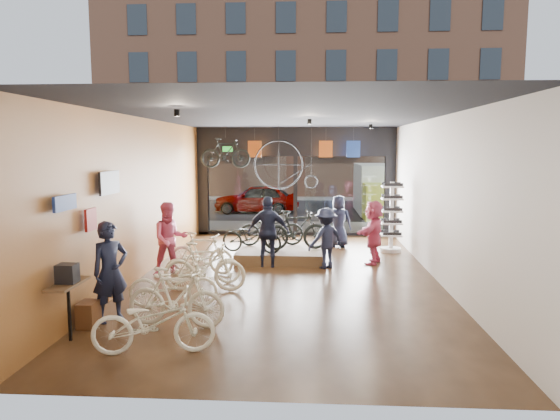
# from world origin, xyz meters

# --- Properties ---
(ground_plane) EXTENTS (7.00, 12.00, 0.04)m
(ground_plane) POSITION_xyz_m (0.00, 0.00, -0.02)
(ground_plane) COLOR black
(ground_plane) RESTS_ON ground
(ceiling) EXTENTS (7.00, 12.00, 0.04)m
(ceiling) POSITION_xyz_m (0.00, 0.00, 3.82)
(ceiling) COLOR black
(ceiling) RESTS_ON ground
(wall_left) EXTENTS (0.04, 12.00, 3.80)m
(wall_left) POSITION_xyz_m (-3.52, 0.00, 1.90)
(wall_left) COLOR #B27A3D
(wall_left) RESTS_ON ground
(wall_right) EXTENTS (0.04, 12.00, 3.80)m
(wall_right) POSITION_xyz_m (3.52, 0.00, 1.90)
(wall_right) COLOR beige
(wall_right) RESTS_ON ground
(wall_back) EXTENTS (7.00, 0.04, 3.80)m
(wall_back) POSITION_xyz_m (0.00, -6.02, 1.90)
(wall_back) COLOR beige
(wall_back) RESTS_ON ground
(storefront) EXTENTS (7.00, 0.26, 3.80)m
(storefront) POSITION_xyz_m (0.00, 6.00, 1.90)
(storefront) COLOR black
(storefront) RESTS_ON ground
(exit_sign) EXTENTS (0.35, 0.06, 0.18)m
(exit_sign) POSITION_xyz_m (-2.40, 5.88, 3.05)
(exit_sign) COLOR #198C26
(exit_sign) RESTS_ON storefront
(street_road) EXTENTS (30.00, 18.00, 0.02)m
(street_road) POSITION_xyz_m (0.00, 15.00, -0.01)
(street_road) COLOR black
(street_road) RESTS_ON ground
(sidewalk_near) EXTENTS (30.00, 2.40, 0.12)m
(sidewalk_near) POSITION_xyz_m (0.00, 7.20, 0.06)
(sidewalk_near) COLOR slate
(sidewalk_near) RESTS_ON ground
(sidewalk_far) EXTENTS (30.00, 2.00, 0.12)m
(sidewalk_far) POSITION_xyz_m (0.00, 19.00, 0.06)
(sidewalk_far) COLOR slate
(sidewalk_far) RESTS_ON ground
(opposite_building) EXTENTS (26.00, 5.00, 14.00)m
(opposite_building) POSITION_xyz_m (0.00, 21.50, 7.00)
(opposite_building) COLOR brown
(opposite_building) RESTS_ON ground
(street_car) EXTENTS (4.04, 1.63, 1.38)m
(street_car) POSITION_xyz_m (-2.05, 12.00, 0.69)
(street_car) COLOR gray
(street_car) RESTS_ON street_road
(box_truck) EXTENTS (1.98, 5.94, 2.34)m
(box_truck) POSITION_xyz_m (3.72, 11.00, 1.17)
(box_truck) COLOR silver
(box_truck) RESTS_ON street_road
(floor_bike_0) EXTENTS (1.91, 0.94, 0.96)m
(floor_bike_0) POSITION_xyz_m (-1.79, -4.65, 0.48)
(floor_bike_0) COLOR #ECE8CA
(floor_bike_0) RESTS_ON ground_plane
(floor_bike_1) EXTENTS (1.77, 0.67, 1.04)m
(floor_bike_1) POSITION_xyz_m (-1.76, -3.50, 0.52)
(floor_bike_1) COLOR #ECE8CA
(floor_bike_1) RESTS_ON ground_plane
(floor_bike_2) EXTENTS (1.77, 0.83, 0.90)m
(floor_bike_2) POSITION_xyz_m (-2.12, -2.41, 0.45)
(floor_bike_2) COLOR #ECE8CA
(floor_bike_2) RESTS_ON ground_plane
(floor_bike_3) EXTENTS (1.80, 0.56, 1.07)m
(floor_bike_3) POSITION_xyz_m (-1.73, -1.34, 0.54)
(floor_bike_3) COLOR #ECE8CA
(floor_bike_3) RESTS_ON ground_plane
(floor_bike_4) EXTENTS (1.79, 0.80, 0.91)m
(floor_bike_4) POSITION_xyz_m (-1.90, -0.73, 0.46)
(floor_bike_4) COLOR #ECE8CA
(floor_bike_4) RESTS_ON ground_plane
(floor_bike_5) EXTENTS (1.77, 0.89, 1.02)m
(floor_bike_5) POSITION_xyz_m (-2.13, 0.20, 0.51)
(floor_bike_5) COLOR #ECE8CA
(floor_bike_5) RESTS_ON ground_plane
(display_platform) EXTENTS (2.40, 1.80, 0.30)m
(display_platform) POSITION_xyz_m (-0.26, 1.83, 0.15)
(display_platform) COLOR #4B2D19
(display_platform) RESTS_ON ground_plane
(display_bike_left) EXTENTS (1.74, 0.91, 0.87)m
(display_bike_left) POSITION_xyz_m (-1.02, 1.32, 0.74)
(display_bike_left) COLOR black
(display_bike_left) RESTS_ON display_platform
(display_bike_mid) EXTENTS (1.89, 0.92, 1.09)m
(display_bike_mid) POSITION_xyz_m (0.15, 1.78, 0.85)
(display_bike_mid) COLOR black
(display_bike_mid) RESTS_ON display_platform
(display_bike_right) EXTENTS (1.94, 0.92, 0.98)m
(display_bike_right) POSITION_xyz_m (-0.59, 2.36, 0.79)
(display_bike_right) COLOR black
(display_bike_right) RESTS_ON display_platform
(customer_0) EXTENTS (0.76, 0.77, 1.80)m
(customer_0) POSITION_xyz_m (-2.99, -3.28, 0.90)
(customer_0) COLOR #161C33
(customer_0) RESTS_ON ground_plane
(customer_1) EXTENTS (1.07, 0.98, 1.78)m
(customer_1) POSITION_xyz_m (-2.85, -0.00, 0.89)
(customer_1) COLOR #CC4C72
(customer_1) RESTS_ON ground_plane
(customer_2) EXTENTS (1.11, 0.51, 1.84)m
(customer_2) POSITION_xyz_m (-0.54, 1.00, 0.92)
(customer_2) COLOR #161C33
(customer_2) RESTS_ON ground_plane
(customer_3) EXTENTS (1.16, 1.04, 1.56)m
(customer_3) POSITION_xyz_m (0.94, 0.93, 0.78)
(customer_3) COLOR #161C33
(customer_3) RESTS_ON ground_plane
(customer_4) EXTENTS (0.83, 0.58, 1.63)m
(customer_4) POSITION_xyz_m (1.42, 3.76, 0.81)
(customer_4) COLOR #161C33
(customer_4) RESTS_ON ground_plane
(customer_5) EXTENTS (1.05, 1.65, 1.70)m
(customer_5) POSITION_xyz_m (2.23, 1.57, 0.85)
(customer_5) COLOR #CC4C72
(customer_5) RESTS_ON ground_plane
(sunglasses_rack) EXTENTS (0.68, 0.59, 2.09)m
(sunglasses_rack) POSITION_xyz_m (2.95, 3.17, 1.05)
(sunglasses_rack) COLOR white
(sunglasses_rack) RESTS_ON ground_plane
(wall_merch) EXTENTS (0.40, 2.40, 2.60)m
(wall_merch) POSITION_xyz_m (-3.38, -3.50, 1.30)
(wall_merch) COLOR navy
(wall_merch) RESTS_ON wall_left
(penny_farthing) EXTENTS (1.99, 0.06, 1.59)m
(penny_farthing) POSITION_xyz_m (-0.17, 4.39, 2.50)
(penny_farthing) COLOR black
(penny_farthing) RESTS_ON ceiling
(hung_bike) EXTENTS (1.63, 0.65, 0.95)m
(hung_bike) POSITION_xyz_m (-2.19, 4.20, 2.93)
(hung_bike) COLOR black
(hung_bike) RESTS_ON ceiling
(jersey_left) EXTENTS (0.45, 0.03, 0.55)m
(jersey_left) POSITION_xyz_m (-1.36, 5.20, 3.05)
(jersey_left) COLOR #CC5919
(jersey_left) RESTS_ON ceiling
(jersey_mid) EXTENTS (0.45, 0.03, 0.55)m
(jersey_mid) POSITION_xyz_m (1.04, 5.20, 3.05)
(jersey_mid) COLOR #CC5919
(jersey_mid) RESTS_ON ceiling
(jersey_right) EXTENTS (0.45, 0.03, 0.55)m
(jersey_right) POSITION_xyz_m (1.96, 5.20, 3.05)
(jersey_right) COLOR #1E3F99
(jersey_right) RESTS_ON ceiling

